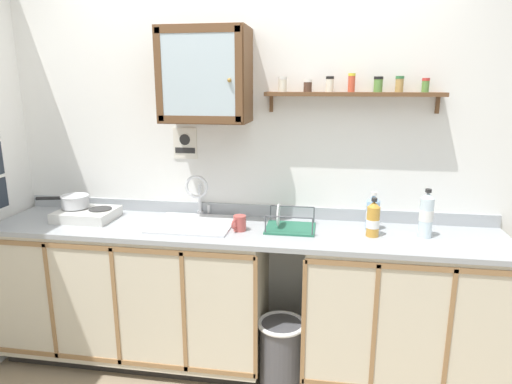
{
  "coord_description": "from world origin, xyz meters",
  "views": [
    {
      "loc": [
        0.51,
        -2.2,
        1.81
      ],
      "look_at": [
        0.07,
        0.47,
        1.15
      ],
      "focal_mm": 31.34,
      "sensor_mm": 36.0,
      "label": 1
    }
  ],
  "objects_px": {
    "bottle_water_clear_1": "(426,215)",
    "trash_bin": "(281,352)",
    "dish_rack": "(289,226)",
    "mug": "(239,223)",
    "sink": "(194,227)",
    "bottle_water_blue_0": "(373,213)",
    "warning_sign": "(185,144)",
    "hot_plate_stove": "(87,214)",
    "wall_cabinet": "(205,76)",
    "saucepan": "(74,201)",
    "bottle_juice_amber_2": "(373,220)"
  },
  "relations": [
    {
      "from": "bottle_water_clear_1",
      "to": "trash_bin",
      "type": "xyz_separation_m",
      "value": [
        -0.81,
        -0.17,
        -0.86
      ]
    },
    {
      "from": "dish_rack",
      "to": "mug",
      "type": "relative_size",
      "value": 2.72
    },
    {
      "from": "sink",
      "to": "bottle_water_clear_1",
      "type": "relative_size",
      "value": 1.74
    },
    {
      "from": "sink",
      "to": "mug",
      "type": "xyz_separation_m",
      "value": [
        0.31,
        -0.08,
        0.07
      ]
    },
    {
      "from": "bottle_water_blue_0",
      "to": "warning_sign",
      "type": "relative_size",
      "value": 1.15
    },
    {
      "from": "sink",
      "to": "bottle_water_clear_1",
      "type": "distance_m",
      "value": 1.4
    },
    {
      "from": "hot_plate_stove",
      "to": "dish_rack",
      "type": "relative_size",
      "value": 1.22
    },
    {
      "from": "wall_cabinet",
      "to": "bottle_water_clear_1",
      "type": "bearing_deg",
      "value": -4.65
    },
    {
      "from": "saucepan",
      "to": "warning_sign",
      "type": "height_order",
      "value": "warning_sign"
    },
    {
      "from": "mug",
      "to": "trash_bin",
      "type": "height_order",
      "value": "mug"
    },
    {
      "from": "hot_plate_stove",
      "to": "warning_sign",
      "type": "distance_m",
      "value": 0.79
    },
    {
      "from": "bottle_water_blue_0",
      "to": "trash_bin",
      "type": "relative_size",
      "value": 0.56
    },
    {
      "from": "bottle_water_blue_0",
      "to": "bottle_juice_amber_2",
      "type": "height_order",
      "value": "bottle_water_blue_0"
    },
    {
      "from": "bottle_juice_amber_2",
      "to": "wall_cabinet",
      "type": "xyz_separation_m",
      "value": [
        -1.02,
        0.14,
        0.81
      ]
    },
    {
      "from": "saucepan",
      "to": "bottle_water_clear_1",
      "type": "xyz_separation_m",
      "value": [
        2.21,
        -0.03,
        0.02
      ]
    },
    {
      "from": "bottle_juice_amber_2",
      "to": "trash_bin",
      "type": "bearing_deg",
      "value": -164.73
    },
    {
      "from": "sink",
      "to": "saucepan",
      "type": "distance_m",
      "value": 0.82
    },
    {
      "from": "sink",
      "to": "saucepan",
      "type": "xyz_separation_m",
      "value": [
        -0.81,
        0.01,
        0.13
      ]
    },
    {
      "from": "saucepan",
      "to": "bottle_juice_amber_2",
      "type": "distance_m",
      "value": 1.91
    },
    {
      "from": "bottle_juice_amber_2",
      "to": "mug",
      "type": "relative_size",
      "value": 2.09
    },
    {
      "from": "wall_cabinet",
      "to": "dish_rack",
      "type": "bearing_deg",
      "value": -9.75
    },
    {
      "from": "saucepan",
      "to": "bottle_juice_amber_2",
      "type": "xyz_separation_m",
      "value": [
        1.91,
        -0.06,
        -0.01
      ]
    },
    {
      "from": "sink",
      "to": "mug",
      "type": "relative_size",
      "value": 4.56
    },
    {
      "from": "bottle_juice_amber_2",
      "to": "dish_rack",
      "type": "height_order",
      "value": "bottle_juice_amber_2"
    },
    {
      "from": "hot_plate_stove",
      "to": "dish_rack",
      "type": "bearing_deg",
      "value": 0.19
    },
    {
      "from": "saucepan",
      "to": "trash_bin",
      "type": "distance_m",
      "value": 1.64
    },
    {
      "from": "sink",
      "to": "dish_rack",
      "type": "bearing_deg",
      "value": -0.6
    },
    {
      "from": "saucepan",
      "to": "trash_bin",
      "type": "relative_size",
      "value": 0.78
    },
    {
      "from": "bottle_water_clear_1",
      "to": "trash_bin",
      "type": "bearing_deg",
      "value": -168.1
    },
    {
      "from": "bottle_juice_amber_2",
      "to": "dish_rack",
      "type": "distance_m",
      "value": 0.5
    },
    {
      "from": "saucepan",
      "to": "wall_cabinet",
      "type": "distance_m",
      "value": 1.2
    },
    {
      "from": "warning_sign",
      "to": "hot_plate_stove",
      "type": "bearing_deg",
      "value": -157.81
    },
    {
      "from": "hot_plate_stove",
      "to": "bottle_water_clear_1",
      "type": "height_order",
      "value": "bottle_water_clear_1"
    },
    {
      "from": "sink",
      "to": "saucepan",
      "type": "bearing_deg",
      "value": 179.29
    },
    {
      "from": "dish_rack",
      "to": "sink",
      "type": "bearing_deg",
      "value": 179.4
    },
    {
      "from": "bottle_water_blue_0",
      "to": "wall_cabinet",
      "type": "relative_size",
      "value": 0.42
    },
    {
      "from": "wall_cabinet",
      "to": "saucepan",
      "type": "bearing_deg",
      "value": -175.28
    },
    {
      "from": "saucepan",
      "to": "warning_sign",
      "type": "relative_size",
      "value": 1.61
    },
    {
      "from": "mug",
      "to": "sink",
      "type": "bearing_deg",
      "value": 165.02
    },
    {
      "from": "sink",
      "to": "saucepan",
      "type": "relative_size",
      "value": 1.51
    },
    {
      "from": "trash_bin",
      "to": "hot_plate_stove",
      "type": "bearing_deg",
      "value": 172.08
    },
    {
      "from": "bottle_water_blue_0",
      "to": "hot_plate_stove",
      "type": "bearing_deg",
      "value": -177.55
    },
    {
      "from": "mug",
      "to": "wall_cabinet",
      "type": "bearing_deg",
      "value": 144.27
    },
    {
      "from": "sink",
      "to": "trash_bin",
      "type": "bearing_deg",
      "value": -18.18
    },
    {
      "from": "sink",
      "to": "dish_rack",
      "type": "height_order",
      "value": "sink"
    },
    {
      "from": "bottle_juice_amber_2",
      "to": "trash_bin",
      "type": "relative_size",
      "value": 0.54
    },
    {
      "from": "hot_plate_stove",
      "to": "saucepan",
      "type": "bearing_deg",
      "value": 167.22
    },
    {
      "from": "sink",
      "to": "bottle_juice_amber_2",
      "type": "bearing_deg",
      "value": -2.82
    },
    {
      "from": "hot_plate_stove",
      "to": "bottle_water_clear_1",
      "type": "bearing_deg",
      "value": -0.34
    },
    {
      "from": "hot_plate_stove",
      "to": "saucepan",
      "type": "relative_size",
      "value": 1.1
    }
  ]
}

